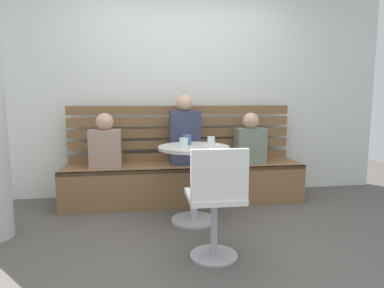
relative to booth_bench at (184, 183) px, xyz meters
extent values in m
plane|color=#514C47|center=(0.00, -1.20, -0.22)|extent=(8.00, 8.00, 0.00)
cube|color=silver|center=(0.00, 0.44, 1.23)|extent=(5.20, 0.10, 2.90)
cube|color=brown|center=(0.00, 0.00, 0.00)|extent=(2.70, 0.52, 0.44)
cube|color=brown|center=(0.00, -0.24, 0.20)|extent=(2.70, 0.04, 0.04)
cube|color=brown|center=(0.00, 0.24, 0.27)|extent=(2.65, 0.04, 0.10)
cube|color=brown|center=(0.00, 0.24, 0.42)|extent=(2.65, 0.04, 0.10)
cube|color=brown|center=(0.00, 0.24, 0.56)|extent=(2.65, 0.04, 0.10)
cube|color=brown|center=(0.00, 0.24, 0.69)|extent=(2.65, 0.04, 0.10)
cube|color=brown|center=(0.00, 0.24, 0.83)|extent=(2.65, 0.04, 0.10)
cylinder|color=#ADADB2|center=(0.01, -0.62, -0.21)|extent=(0.44, 0.44, 0.02)
cylinder|color=#ADADB2|center=(0.01, -0.62, 0.15)|extent=(0.07, 0.07, 0.69)
cylinder|color=#B7B2A8|center=(0.01, -0.62, 0.50)|extent=(0.68, 0.68, 0.03)
cylinder|color=#ADADB2|center=(0.05, -1.37, -0.21)|extent=(0.36, 0.36, 0.02)
cylinder|color=#ADADB2|center=(0.05, -1.37, 0.00)|extent=(0.05, 0.05, 0.45)
cube|color=white|center=(0.05, -1.37, 0.25)|extent=(0.40, 0.40, 0.04)
cube|color=white|center=(0.05, -1.54, 0.45)|extent=(0.40, 0.04, 0.36)
cube|color=#333851|center=(0.01, 0.04, 0.52)|extent=(0.34, 0.22, 0.61)
sphere|color=tan|center=(0.01, 0.04, 0.92)|extent=(0.19, 0.19, 0.19)
cube|color=#9E7F6B|center=(-0.87, 0.00, 0.43)|extent=(0.34, 0.22, 0.41)
sphere|color=tan|center=(-0.87, 0.00, 0.72)|extent=(0.19, 0.19, 0.19)
cube|color=slate|center=(0.78, 0.01, 0.42)|extent=(0.34, 0.22, 0.41)
sphere|color=tan|center=(0.78, 0.01, 0.71)|extent=(0.19, 0.19, 0.19)
cylinder|color=#3D5B9E|center=(-0.04, -0.50, 0.57)|extent=(0.08, 0.08, 0.09)
cylinder|color=white|center=(0.14, -0.80, 0.57)|extent=(0.07, 0.07, 0.11)
cylinder|color=silver|center=(-0.08, -0.60, 0.56)|extent=(0.08, 0.08, 0.08)
cylinder|color=white|center=(0.20, -0.63, 0.52)|extent=(0.17, 0.17, 0.01)
cube|color=black|center=(-0.04, -0.37, 0.52)|extent=(0.12, 0.16, 0.01)
camera|label=1|loc=(-0.47, -3.71, 0.96)|focal=31.16mm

